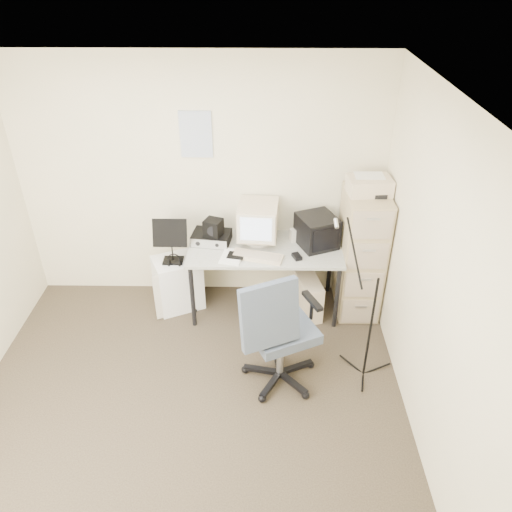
{
  "coord_description": "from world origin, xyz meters",
  "views": [
    {
      "loc": [
        0.6,
        -2.71,
        3.28
      ],
      "look_at": [
        0.55,
        0.95,
        0.95
      ],
      "focal_mm": 35.0,
      "sensor_mm": 36.0,
      "label": 1
    }
  ],
  "objects_px": {
    "filing_cabinet": "(361,254)",
    "office_chair": "(281,327)",
    "desk": "(265,278)",
    "side_cart": "(178,283)"
  },
  "relations": [
    {
      "from": "desk",
      "to": "office_chair",
      "type": "distance_m",
      "value": 1.04
    },
    {
      "from": "filing_cabinet",
      "to": "desk",
      "type": "xyz_separation_m",
      "value": [
        -0.95,
        -0.03,
        -0.29
      ]
    },
    {
      "from": "desk",
      "to": "office_chair",
      "type": "bearing_deg",
      "value": -82.37
    },
    {
      "from": "filing_cabinet",
      "to": "office_chair",
      "type": "xyz_separation_m",
      "value": [
        -0.81,
        -1.04,
        -0.07
      ]
    },
    {
      "from": "office_chair",
      "to": "side_cart",
      "type": "distance_m",
      "value": 1.49
    },
    {
      "from": "filing_cabinet",
      "to": "office_chair",
      "type": "relative_size",
      "value": 1.12
    },
    {
      "from": "desk",
      "to": "side_cart",
      "type": "distance_m",
      "value": 0.9
    },
    {
      "from": "desk",
      "to": "side_cart",
      "type": "relative_size",
      "value": 2.67
    },
    {
      "from": "desk",
      "to": "filing_cabinet",
      "type": "bearing_deg",
      "value": 1.81
    },
    {
      "from": "filing_cabinet",
      "to": "side_cart",
      "type": "xyz_separation_m",
      "value": [
        -1.84,
        -0.0,
        -0.37
      ]
    }
  ]
}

